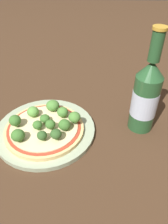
{
  "coord_description": "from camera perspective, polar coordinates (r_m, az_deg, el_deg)",
  "views": [
    {
      "loc": [
        0.11,
        -0.4,
        0.38
      ],
      "look_at": [
        0.1,
        -0.0,
        0.06
      ],
      "focal_mm": 35.0,
      "sensor_mm": 36.0,
      "label": 1
    }
  ],
  "objects": [
    {
      "name": "broccoli_floret_10",
      "position": [
        0.57,
        -13.19,
        0.09
      ],
      "size": [
        0.03,
        0.03,
        0.03
      ],
      "color": "#7A9E5B",
      "rests_on": "pizza"
    },
    {
      "name": "plate",
      "position": [
        0.56,
        -9.99,
        -4.63
      ],
      "size": [
        0.25,
        0.25,
        0.01
      ],
      "color": "#93A384",
      "rests_on": "ground_plane"
    },
    {
      "name": "broccoli_floret_0",
      "position": [
        0.52,
        -8.78,
        -3.22
      ],
      "size": [
        0.02,
        0.02,
        0.03
      ],
      "color": "#7A9E5B",
      "rests_on": "pizza"
    },
    {
      "name": "pizza",
      "position": [
        0.54,
        -10.25,
        -4.27
      ],
      "size": [
        0.19,
        0.19,
        0.01
      ],
      "color": "tan",
      "rests_on": "plate"
    },
    {
      "name": "broccoli_floret_2",
      "position": [
        0.54,
        -17.58,
        -2.14
      ],
      "size": [
        0.03,
        0.03,
        0.03
      ],
      "color": "#7A9E5B",
      "rests_on": "pizza"
    },
    {
      "name": "broccoli_floret_3",
      "position": [
        0.51,
        -16.88,
        -5.86
      ],
      "size": [
        0.03,
        0.03,
        0.03
      ],
      "color": "#7A9E5B",
      "rests_on": "pizza"
    },
    {
      "name": "broccoli_floret_6",
      "position": [
        0.5,
        -10.92,
        -6.05
      ],
      "size": [
        0.02,
        0.02,
        0.02
      ],
      "color": "#7A9E5B",
      "rests_on": "pizza"
    },
    {
      "name": "broccoli_floret_4",
      "position": [
        0.58,
        -8.17,
        1.69
      ],
      "size": [
        0.03,
        0.03,
        0.03
      ],
      "color": "#7A9E5B",
      "rests_on": "pizza"
    },
    {
      "name": "broccoli_floret_5",
      "position": [
        0.55,
        -5.61,
        -0.02
      ],
      "size": [
        0.03,
        0.03,
        0.03
      ],
      "color": "#7A9E5B",
      "rests_on": "pizza"
    },
    {
      "name": "broccoli_floret_1",
      "position": [
        0.52,
        -12.07,
        -3.35
      ],
      "size": [
        0.02,
        0.02,
        0.02
      ],
      "color": "#7A9E5B",
      "rests_on": "pizza"
    },
    {
      "name": "broccoli_floret_9",
      "position": [
        0.51,
        -5.11,
        -3.37
      ],
      "size": [
        0.03,
        0.03,
        0.03
      ],
      "color": "#7A9E5B",
      "rests_on": "pizza"
    },
    {
      "name": "broccoli_floret_7",
      "position": [
        0.49,
        -7.34,
        -5.74
      ],
      "size": [
        0.03,
        0.03,
        0.03
      ],
      "color": "#7A9E5B",
      "rests_on": "pizza"
    },
    {
      "name": "broccoli_floret_11",
      "position": [
        0.53,
        -2.47,
        -1.11
      ],
      "size": [
        0.03,
        0.03,
        0.03
      ],
      "color": "#7A9E5B",
      "rests_on": "pizza"
    },
    {
      "name": "ground_plane",
      "position": [
        0.57,
        -9.8,
        -4.57
      ],
      "size": [
        3.0,
        3.0,
        0.0
      ],
      "primitive_type": "plane",
      "color": "#3D2819"
    },
    {
      "name": "beer_bottle",
      "position": [
        0.53,
        15.81,
        3.98
      ],
      "size": [
        0.06,
        0.06,
        0.25
      ],
      "color": "#234C28",
      "rests_on": "ground_plane"
    },
    {
      "name": "broccoli_floret_8",
      "position": [
        0.54,
        -10.33,
        -1.87
      ],
      "size": [
        0.02,
        0.02,
        0.02
      ],
      "color": "#7A9E5B",
      "rests_on": "pizza"
    }
  ]
}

